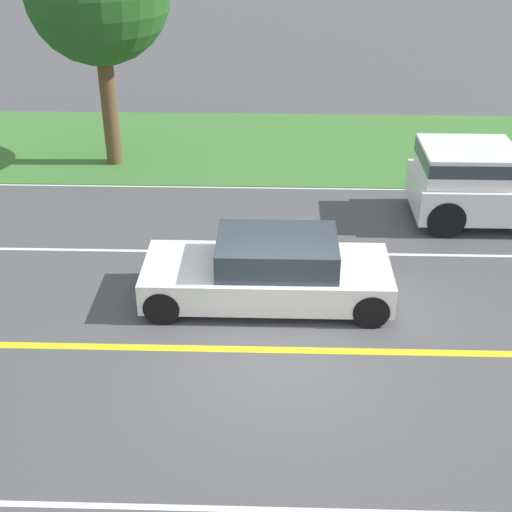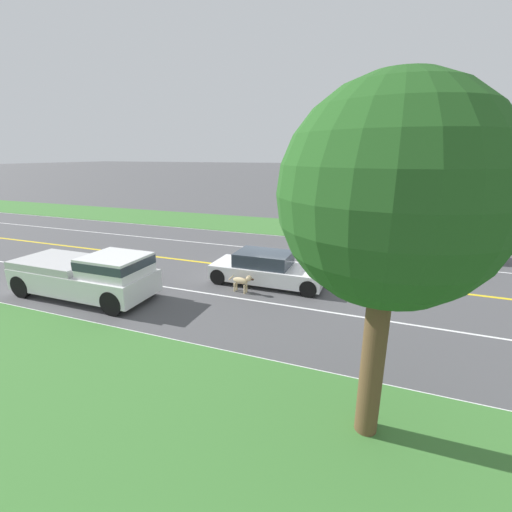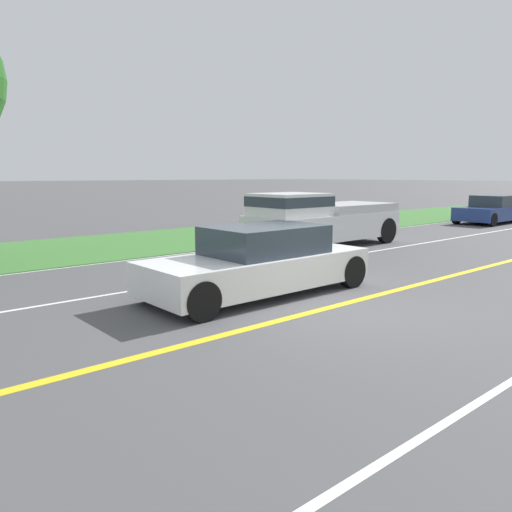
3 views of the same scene
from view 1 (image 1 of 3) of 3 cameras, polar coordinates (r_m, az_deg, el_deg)
ground_plane at (r=12.57m, az=1.93°, el=-7.54°), size 400.00×400.00×0.00m
centre_divider_line at (r=12.57m, az=1.93°, el=-7.52°), size 0.18×160.00×0.01m
lane_edge_line_right at (r=18.65m, az=1.94°, el=5.50°), size 0.14×160.00×0.01m
lane_dash_same_dir at (r=15.51m, az=1.93°, el=0.26°), size 0.10×160.00×0.01m
lane_dash_oncoming at (r=9.99m, az=1.92°, el=-19.66°), size 0.10×160.00×0.01m
grass_verge_right at (r=21.42m, az=1.94°, el=8.77°), size 6.00×160.00×0.03m
ego_car at (r=13.57m, az=1.07°, el=-1.26°), size 1.86×4.69×1.35m
dog at (r=14.77m, az=3.34°, el=0.75°), size 0.37×1.17×0.78m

